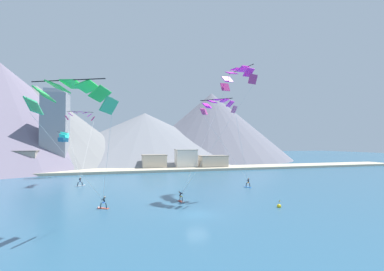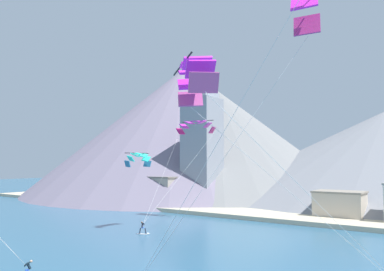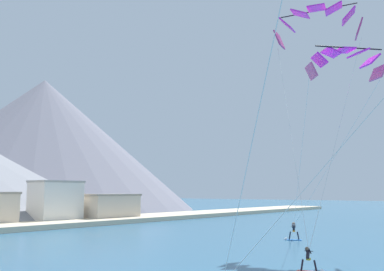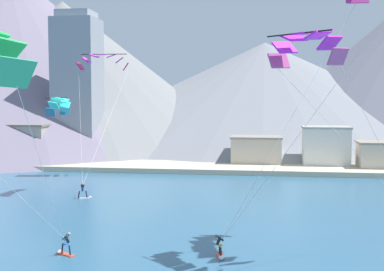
{
  "view_description": "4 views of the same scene",
  "coord_description": "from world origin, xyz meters",
  "px_view_note": "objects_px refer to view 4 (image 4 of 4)",
  "views": [
    {
      "loc": [
        -8.73,
        -29.58,
        8.59
      ],
      "look_at": [
        2.71,
        12.34,
        9.8
      ],
      "focal_mm": 24.0,
      "sensor_mm": 36.0,
      "label": 1
    },
    {
      "loc": [
        17.4,
        -11.29,
        9.26
      ],
      "look_at": [
        -1.36,
        14.97,
        11.66
      ],
      "focal_mm": 35.0,
      "sensor_mm": 36.0,
      "label": 2
    },
    {
      "loc": [
        -25.17,
        -4.31,
        4.81
      ],
      "look_at": [
        3.63,
        19.36,
        9.68
      ],
      "focal_mm": 40.0,
      "sensor_mm": 36.0,
      "label": 3
    },
    {
      "loc": [
        2.65,
        -28.87,
        11.13
      ],
      "look_at": [
        -3.38,
        14.39,
        7.75
      ],
      "focal_mm": 50.0,
      "sensor_mm": 36.0,
      "label": 4
    }
  ],
  "objects_px": {
    "kitesurfer_near_lead": "(64,248)",
    "parafoil_kite_near_trail": "(307,46)",
    "kitesurfer_far_left": "(220,251)",
    "parafoil_kite_mid_center": "(103,60)",
    "kitesurfer_mid_center": "(85,193)",
    "parafoil_kite_distant_high_outer": "(59,104)"
  },
  "relations": [
    {
      "from": "parafoil_kite_mid_center",
      "to": "parafoil_kite_distant_high_outer",
      "type": "relative_size",
      "value": 3.63
    },
    {
      "from": "kitesurfer_far_left",
      "to": "parafoil_kite_mid_center",
      "type": "height_order",
      "value": "parafoil_kite_mid_center"
    },
    {
      "from": "kitesurfer_far_left",
      "to": "parafoil_kite_distant_high_outer",
      "type": "distance_m",
      "value": 30.71
    },
    {
      "from": "kitesurfer_near_lead",
      "to": "parafoil_kite_distant_high_outer",
      "type": "xyz_separation_m",
      "value": [
        -9.06,
        22.14,
        9.56
      ]
    },
    {
      "from": "kitesurfer_mid_center",
      "to": "kitesurfer_far_left",
      "type": "relative_size",
      "value": 1.0
    },
    {
      "from": "kitesurfer_far_left",
      "to": "parafoil_kite_mid_center",
      "type": "bearing_deg",
      "value": 118.78
    },
    {
      "from": "parafoil_kite_near_trail",
      "to": "parafoil_kite_distant_high_outer",
      "type": "relative_size",
      "value": 2.94
    },
    {
      "from": "kitesurfer_near_lead",
      "to": "parafoil_kite_near_trail",
      "type": "bearing_deg",
      "value": 0.82
    },
    {
      "from": "kitesurfer_mid_center",
      "to": "parafoil_kite_distant_high_outer",
      "type": "distance_m",
      "value": 10.53
    },
    {
      "from": "parafoil_kite_near_trail",
      "to": "kitesurfer_mid_center",
      "type": "bearing_deg",
      "value": 138.54
    },
    {
      "from": "kitesurfer_far_left",
      "to": "parafoil_kite_near_trail",
      "type": "xyz_separation_m",
      "value": [
        5.54,
        -0.53,
        13.76
      ]
    },
    {
      "from": "parafoil_kite_mid_center",
      "to": "kitesurfer_mid_center",
      "type": "bearing_deg",
      "value": -80.39
    },
    {
      "from": "kitesurfer_far_left",
      "to": "parafoil_kite_near_trail",
      "type": "bearing_deg",
      "value": -5.48
    },
    {
      "from": "kitesurfer_mid_center",
      "to": "kitesurfer_far_left",
      "type": "xyz_separation_m",
      "value": [
        16.13,
        -18.61,
        -0.12
      ]
    },
    {
      "from": "parafoil_kite_near_trail",
      "to": "parafoil_kite_distant_high_outer",
      "type": "height_order",
      "value": "parafoil_kite_near_trail"
    },
    {
      "from": "kitesurfer_mid_center",
      "to": "parafoil_kite_near_trail",
      "type": "relative_size",
      "value": 0.13
    },
    {
      "from": "kitesurfer_far_left",
      "to": "parafoil_kite_distant_high_outer",
      "type": "height_order",
      "value": "parafoil_kite_distant_high_outer"
    },
    {
      "from": "kitesurfer_mid_center",
      "to": "kitesurfer_far_left",
      "type": "distance_m",
      "value": 24.63
    },
    {
      "from": "kitesurfer_near_lead",
      "to": "parafoil_kite_mid_center",
      "type": "bearing_deg",
      "value": 102.8
    },
    {
      "from": "parafoil_kite_distant_high_outer",
      "to": "parafoil_kite_near_trail",
      "type": "bearing_deg",
      "value": -40.74
    },
    {
      "from": "kitesurfer_near_lead",
      "to": "parafoil_kite_distant_high_outer",
      "type": "distance_m",
      "value": 25.76
    },
    {
      "from": "parafoil_kite_distant_high_outer",
      "to": "kitesurfer_far_left",
      "type": "bearing_deg",
      "value": -47.07
    }
  ]
}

